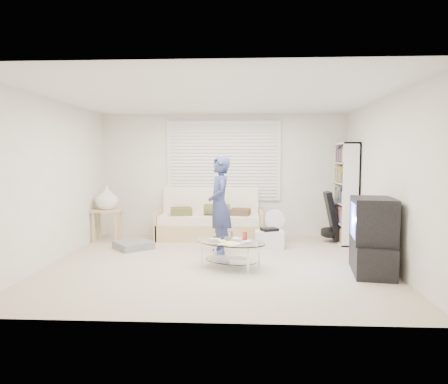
# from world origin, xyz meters

# --- Properties ---
(ground) EXTENTS (5.00, 5.00, 0.00)m
(ground) POSITION_xyz_m (0.00, 0.00, 0.00)
(ground) COLOR tan
(ground) RESTS_ON ground
(room_shell) EXTENTS (5.02, 4.52, 2.51)m
(room_shell) POSITION_xyz_m (0.00, 0.48, 1.63)
(room_shell) COLOR white
(room_shell) RESTS_ON ground
(window_blinds) EXTENTS (2.32, 0.08, 1.62)m
(window_blinds) POSITION_xyz_m (0.00, 2.20, 1.55)
(window_blinds) COLOR silver
(window_blinds) RESTS_ON ground
(futon_sofa) EXTENTS (2.09, 0.84, 1.02)m
(futon_sofa) POSITION_xyz_m (-0.26, 1.87, 0.33)
(futon_sofa) COLOR tan
(futon_sofa) RESTS_ON ground
(grey_floor_pillow) EXTENTS (0.79, 0.79, 0.13)m
(grey_floor_pillow) POSITION_xyz_m (-1.54, 0.90, 0.06)
(grey_floor_pillow) COLOR slate
(grey_floor_pillow) RESTS_ON ground
(side_table) EXTENTS (0.54, 0.44, 1.07)m
(side_table) POSITION_xyz_m (-2.22, 1.54, 0.80)
(side_table) COLOR tan
(side_table) RESTS_ON ground
(bookshelf) EXTENTS (0.30, 0.79, 1.89)m
(bookshelf) POSITION_xyz_m (2.32, 1.59, 0.94)
(bookshelf) COLOR white
(bookshelf) RESTS_ON ground
(guitar_case) EXTENTS (0.36, 0.35, 0.95)m
(guitar_case) POSITION_xyz_m (2.09, 1.65, 0.42)
(guitar_case) COLOR black
(guitar_case) RESTS_ON ground
(floor_fan) EXTENTS (0.38, 0.26, 0.64)m
(floor_fan) POSITION_xyz_m (1.00, 1.53, 0.37)
(floor_fan) COLOR white
(floor_fan) RESTS_ON ground
(storage_bin) EXTENTS (0.51, 0.36, 0.35)m
(storage_bin) POSITION_xyz_m (0.88, 1.11, 0.16)
(storage_bin) COLOR white
(storage_bin) RESTS_ON ground
(tv_unit) EXTENTS (0.66, 1.03, 1.05)m
(tv_unit) POSITION_xyz_m (2.20, -0.43, 0.51)
(tv_unit) COLOR black
(tv_unit) RESTS_ON ground
(coffee_table) EXTENTS (1.24, 1.04, 0.51)m
(coffee_table) POSITION_xyz_m (0.23, -0.27, 0.32)
(coffee_table) COLOR silver
(coffee_table) RESTS_ON ground
(standing_person) EXTENTS (0.50, 0.66, 1.63)m
(standing_person) POSITION_xyz_m (0.01, 0.66, 0.82)
(standing_person) COLOR navy
(standing_person) RESTS_ON ground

